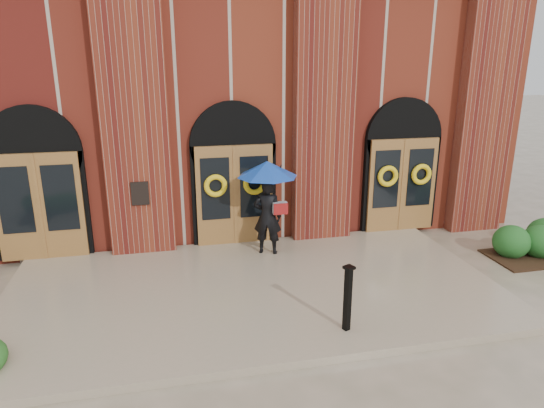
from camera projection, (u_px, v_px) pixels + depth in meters
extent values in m
plane|color=gray|center=(256.00, 297.00, 9.88)|extent=(90.00, 90.00, 0.00)
cube|color=gray|center=(254.00, 290.00, 10.00)|extent=(10.00, 5.30, 0.15)
cube|color=maroon|center=(208.00, 91.00, 17.16)|extent=(16.00, 12.00, 7.00)
cube|color=black|center=(140.00, 193.00, 11.23)|extent=(0.40, 0.05, 0.55)
cube|color=maroon|center=(134.00, 112.00, 10.93)|extent=(1.50, 0.45, 7.00)
cube|color=maroon|center=(324.00, 107.00, 11.86)|extent=(1.50, 0.45, 7.00)
cube|color=maroon|center=(486.00, 104.00, 12.80)|extent=(1.50, 0.45, 7.00)
cube|color=olive|center=(40.00, 207.00, 11.06)|extent=(1.90, 0.10, 2.50)
cylinder|color=black|center=(33.00, 152.00, 10.83)|extent=(2.10, 0.22, 2.10)
cube|color=olive|center=(235.00, 195.00, 12.00)|extent=(1.90, 0.10, 2.50)
cylinder|color=black|center=(233.00, 144.00, 11.76)|extent=(2.10, 0.22, 2.10)
cube|color=olive|center=(402.00, 185.00, 12.93)|extent=(1.90, 0.10, 2.50)
cylinder|color=black|center=(403.00, 138.00, 12.70)|extent=(2.10, 0.22, 2.10)
torus|color=yellow|center=(216.00, 186.00, 11.70)|extent=(0.57, 0.13, 0.57)
torus|color=yellow|center=(255.00, 184.00, 11.90)|extent=(0.57, 0.13, 0.57)
torus|color=yellow|center=(388.00, 176.00, 12.63)|extent=(0.57, 0.13, 0.57)
torus|color=yellow|center=(421.00, 174.00, 12.83)|extent=(0.57, 0.13, 0.57)
imported|color=black|center=(267.00, 217.00, 11.46)|extent=(0.78, 0.64, 1.83)
cone|color=#1542A8|center=(267.00, 169.00, 11.12)|extent=(1.81, 1.81, 0.37)
cylinder|color=black|center=(270.00, 190.00, 11.23)|extent=(0.02, 0.02, 0.61)
cube|color=#B1B3B6|center=(280.00, 208.00, 11.31)|extent=(0.38, 0.28, 0.27)
cube|color=maroon|center=(281.00, 209.00, 11.22)|extent=(0.33, 0.14, 0.27)
cube|color=black|center=(347.00, 300.00, 8.26)|extent=(0.14, 0.14, 1.15)
cube|color=black|center=(349.00, 268.00, 8.08)|extent=(0.21, 0.21, 0.05)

